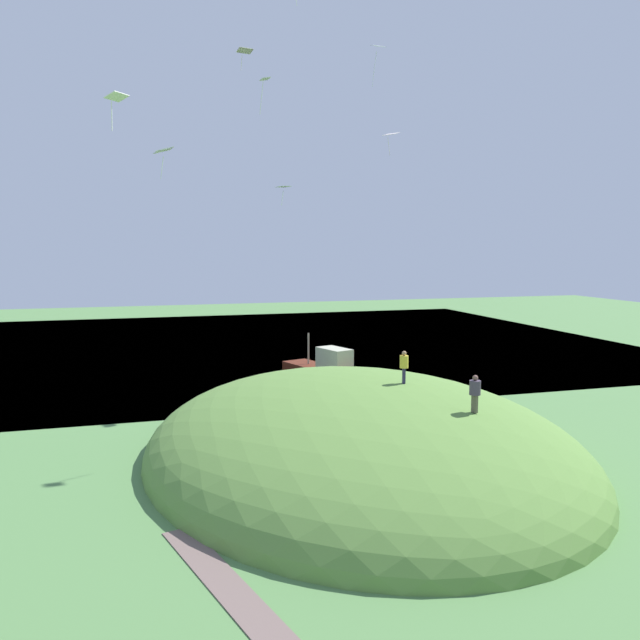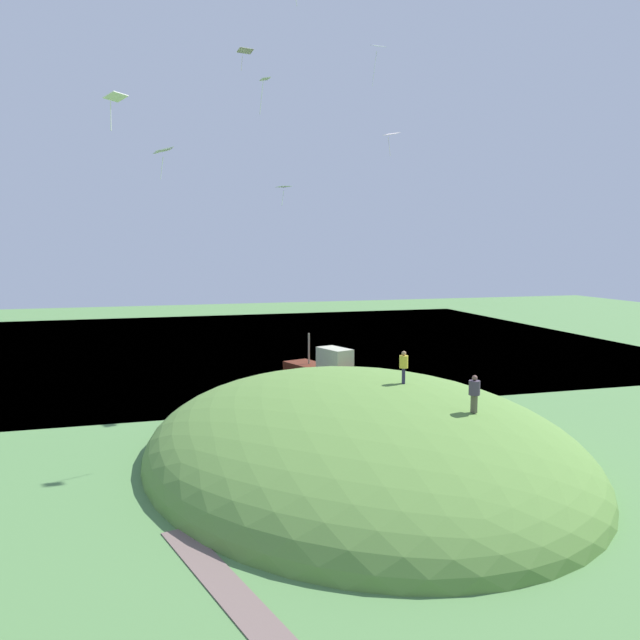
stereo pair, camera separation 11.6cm
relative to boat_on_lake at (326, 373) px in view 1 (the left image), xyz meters
The scene contains 13 objects.
ground_plane 10.01m from the boat_on_lake, 21.10° to the right, with size 160.00×160.00×0.00m, color #4E7A42.
lake_water 22.79m from the boat_on_lake, behind, with size 58.08×80.00×0.40m, color navy.
grass_hill 16.21m from the boat_on_lake, 11.31° to the right, with size 26.72×20.84×7.48m, color #598239.
boat_on_lake is the anchor object (origin of this frame).
person_watching_kites 17.17m from the boat_on_lake, ahead, with size 0.50×0.50×1.59m.
person_on_hilltop 21.42m from the boat_on_lake, ahead, with size 0.60×0.60×1.63m.
kite_0 13.97m from the boat_on_lake, 55.74° to the right, with size 1.18×0.99×1.26m.
kite_1 21.52m from the boat_on_lake, 33.71° to the right, with size 0.72×0.61×1.96m.
kite_2 22.50m from the boat_on_lake, ahead, with size 0.61×0.81×2.25m.
kite_3 28.65m from the boat_on_lake, 34.72° to the right, with size 0.94×0.91×1.35m.
kite_4 22.74m from the boat_on_lake, 70.23° to the right, with size 0.85×1.08×1.29m.
kite_5 17.57m from the boat_on_lake, 56.98° to the left, with size 1.23×1.14×1.62m.
kite_7 22.21m from the boat_on_lake, 43.88° to the right, with size 1.28×0.95×1.50m.
Camera 1 is at (35.96, -10.26, 10.28)m, focal length 36.50 mm.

